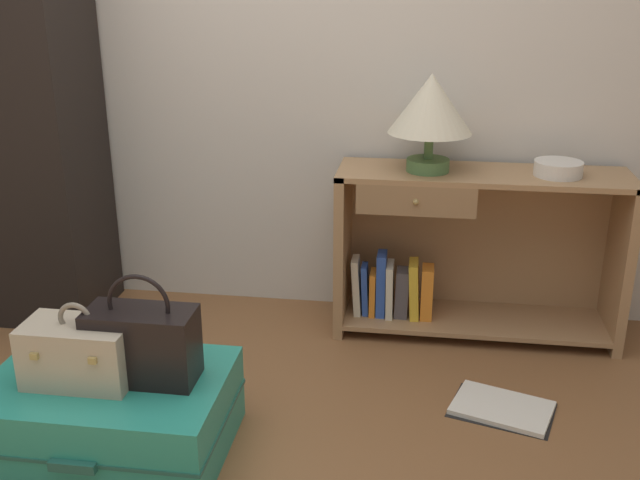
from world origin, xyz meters
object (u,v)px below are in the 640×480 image
at_px(bookshelf, 465,252).
at_px(train_case, 79,352).
at_px(suitcase_large, 111,414).
at_px(handbag, 142,343).
at_px(table_lamp, 431,107).
at_px(bowl, 558,168).
at_px(open_book_on_floor, 502,408).

height_order(bookshelf, train_case, bookshelf).
xyz_separation_m(suitcase_large, handbag, (0.12, 0.02, 0.25)).
distance_m(bookshelf, table_lamp, 0.63).
height_order(bookshelf, table_lamp, table_lamp).
xyz_separation_m(table_lamp, bowl, (0.50, 0.00, -0.23)).
distance_m(table_lamp, train_case, 1.57).
bearing_deg(table_lamp, open_book_on_floor, -63.14).
height_order(suitcase_large, handbag, handbag).
distance_m(table_lamp, handbag, 1.42).
relative_size(table_lamp, suitcase_large, 0.51).
xyz_separation_m(bowl, train_case, (-1.53, -1.03, -0.37)).
xyz_separation_m(bookshelf, bowl, (0.33, -0.03, 0.38)).
distance_m(train_case, handbag, 0.19).
bearing_deg(bookshelf, table_lamp, -168.15).
bearing_deg(bowl, table_lamp, -179.62).
relative_size(train_case, open_book_on_floor, 0.82).
relative_size(suitcase_large, train_case, 2.29).
xyz_separation_m(table_lamp, train_case, (-1.03, -1.03, -0.59)).
bearing_deg(bowl, open_book_on_floor, -108.79).
relative_size(table_lamp, bowl, 2.05).
xyz_separation_m(bookshelf, suitcase_large, (-1.13, -1.04, -0.22)).
distance_m(bookshelf, train_case, 1.60).
bearing_deg(handbag, bowl, 36.31).
distance_m(suitcase_large, handbag, 0.28).
relative_size(handbag, open_book_on_floor, 0.88).
distance_m(bowl, train_case, 1.88).
bearing_deg(handbag, open_book_on_floor, 18.92).
xyz_separation_m(bookshelf, open_book_on_floor, (0.13, -0.63, -0.34)).
bearing_deg(handbag, table_lamp, 49.49).
bearing_deg(bowl, train_case, -146.01).
bearing_deg(suitcase_large, table_lamp, 46.12).
distance_m(bowl, handbag, 1.70).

